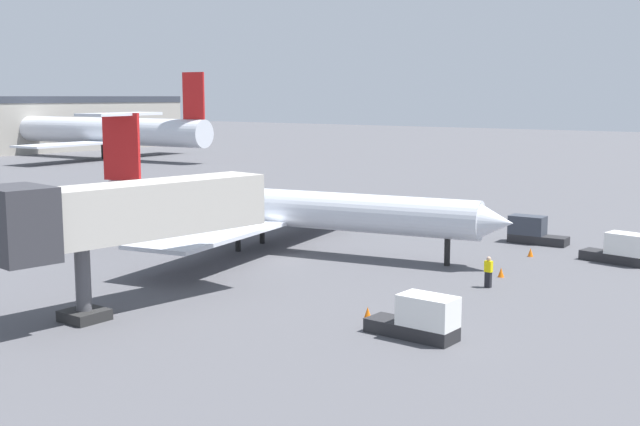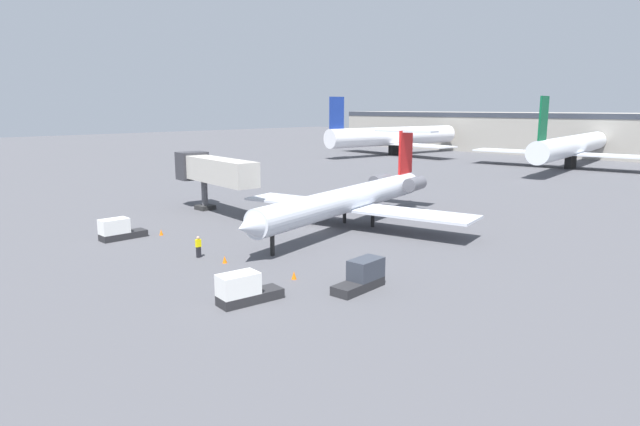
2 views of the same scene
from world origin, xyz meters
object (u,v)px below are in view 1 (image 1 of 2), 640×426
(parked_airliner_centre, at_px, (110,132))
(jet_bridge, at_px, (118,215))
(traffic_cone_mid, at_px, (530,252))
(regional_jet, at_px, (261,205))
(baggage_tug_trailing, at_px, (532,231))
(ground_crew_marshaller, at_px, (488,272))
(baggage_tug_spare, at_px, (420,319))
(traffic_cone_near, at_px, (368,313))
(baggage_tug_lead, at_px, (622,250))
(traffic_cone_far, at_px, (501,272))

(parked_airliner_centre, bearing_deg, jet_bridge, -128.12)
(jet_bridge, bearing_deg, traffic_cone_mid, -22.61)
(regional_jet, xyz_separation_m, baggage_tug_trailing, (12.80, -13.76, -2.09))
(jet_bridge, xyz_separation_m, ground_crew_marshaller, (15.09, -11.66, -3.83))
(baggage_tug_spare, xyz_separation_m, traffic_cone_near, (1.21, 3.47, -0.56))
(baggage_tug_spare, bearing_deg, baggage_tug_lead, -5.77)
(baggage_tug_lead, bearing_deg, baggage_tug_trailing, 65.29)
(traffic_cone_far, bearing_deg, baggage_tug_lead, -28.36)
(baggage_tug_trailing, xyz_separation_m, traffic_cone_mid, (-4.57, -1.80, -0.56))
(baggage_tug_lead, distance_m, parked_airliner_centre, 97.78)
(ground_crew_marshaller, xyz_separation_m, baggage_tug_lead, (10.67, -3.78, -0.02))
(baggage_tug_trailing, bearing_deg, traffic_cone_far, -166.02)
(regional_jet, relative_size, baggage_tug_spare, 7.81)
(ground_crew_marshaller, xyz_separation_m, baggage_tug_trailing, (13.92, 3.28, -0.02))
(baggage_tug_trailing, bearing_deg, ground_crew_marshaller, -166.73)
(regional_jet, distance_m, baggage_tug_spare, 21.94)
(baggage_tug_lead, bearing_deg, jet_bridge, 149.05)
(baggage_tug_lead, bearing_deg, parked_airliner_centre, 69.63)
(traffic_cone_mid, xyz_separation_m, traffic_cone_far, (-6.61, -0.99, 0.00))
(jet_bridge, bearing_deg, parked_airliner_centre, 51.88)
(ground_crew_marshaller, bearing_deg, regional_jet, 86.25)
(traffic_cone_near, bearing_deg, baggage_tug_lead, -15.88)
(traffic_cone_near, bearing_deg, traffic_cone_mid, -0.94)
(baggage_tug_trailing, xyz_separation_m, baggage_tug_spare, (-24.04, -4.97, 0.00))
(traffic_cone_mid, xyz_separation_m, parked_airliner_centre, (35.33, 86.34, 4.17))
(baggage_tug_trailing, height_order, baggage_tug_spare, same)
(jet_bridge, relative_size, baggage_tug_trailing, 3.49)
(jet_bridge, bearing_deg, regional_jet, 18.35)
(parked_airliner_centre, bearing_deg, traffic_cone_far, -115.66)
(traffic_cone_mid, bearing_deg, regional_jet, 117.88)
(baggage_tug_spare, relative_size, traffic_cone_mid, 7.31)
(jet_bridge, distance_m, baggage_tug_spare, 14.75)
(baggage_tug_spare, bearing_deg, traffic_cone_far, 9.64)
(baggage_tug_trailing, height_order, traffic_cone_mid, baggage_tug_trailing)
(ground_crew_marshaller, height_order, baggage_tug_spare, baggage_tug_spare)
(baggage_tug_lead, relative_size, parked_airliner_centre, 0.10)
(traffic_cone_mid, bearing_deg, baggage_tug_spare, -170.75)
(regional_jet, bearing_deg, traffic_cone_far, -84.42)
(baggage_tug_trailing, bearing_deg, baggage_tug_lead, -114.71)
(jet_bridge, bearing_deg, baggage_tug_spare, -69.57)
(baggage_tug_lead, relative_size, baggage_tug_trailing, 1.02)
(ground_crew_marshaller, distance_m, baggage_tug_spare, 10.26)
(jet_bridge, distance_m, baggage_tug_lead, 30.28)
(parked_airliner_centre, bearing_deg, regional_jet, -121.61)
(baggage_tug_lead, height_order, traffic_cone_mid, baggage_tug_lead)
(baggage_tug_lead, xyz_separation_m, baggage_tug_trailing, (3.25, 7.07, 0.00))
(ground_crew_marshaller, bearing_deg, traffic_cone_mid, 9.04)
(traffic_cone_far, bearing_deg, baggage_tug_spare, -170.36)
(baggage_tug_lead, xyz_separation_m, baggage_tug_spare, (-20.78, 2.10, 0.00))
(jet_bridge, distance_m, parked_airliner_centre, 96.81)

